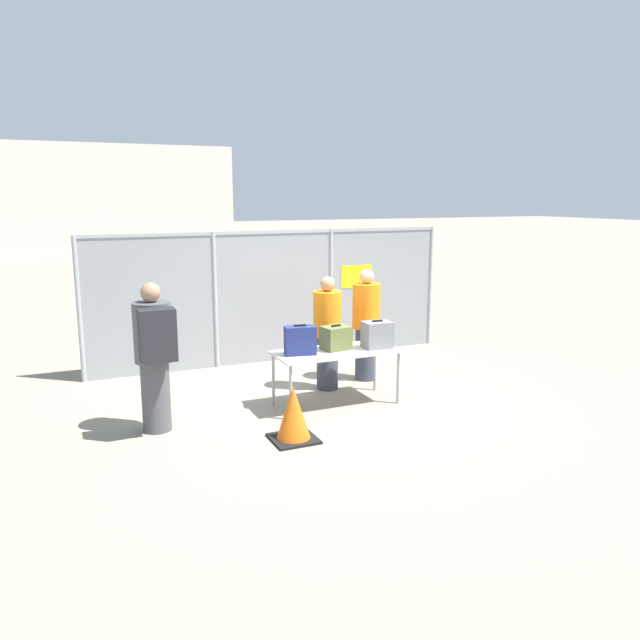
{
  "coord_description": "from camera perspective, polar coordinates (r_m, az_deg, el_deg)",
  "views": [
    {
      "loc": [
        -3.54,
        -7.49,
        2.78
      ],
      "look_at": [
        -0.01,
        0.41,
        1.05
      ],
      "focal_mm": 35.0,
      "sensor_mm": 36.0,
      "label": 1
    }
  ],
  "objects": [
    {
      "name": "fence_section",
      "position": [
        10.53,
        -4.05,
        2.42
      ],
      "size": [
        6.27,
        0.07,
        2.21
      ],
      "color": "#9EA0A5",
      "rests_on": "ground_plane"
    },
    {
      "name": "traffic_cone",
      "position": [
        7.25,
        -2.45,
        -8.69
      ],
      "size": [
        0.51,
        0.51,
        0.64
      ],
      "color": "black",
      "rests_on": "ground_plane"
    },
    {
      "name": "inspection_table",
      "position": [
        8.36,
        1.48,
        -3.23
      ],
      "size": [
        1.68,
        0.76,
        0.74
      ],
      "color": "silver",
      "rests_on": "ground_plane"
    },
    {
      "name": "distant_hangar",
      "position": [
        40.25,
        -21.33,
        10.44
      ],
      "size": [
        15.6,
        11.89,
        5.41
      ],
      "color": "beige",
      "rests_on": "ground_plane"
    },
    {
      "name": "suitcase_olive",
      "position": [
        8.38,
        1.46,
        -1.65
      ],
      "size": [
        0.39,
        0.33,
        0.34
      ],
      "color": "#566033",
      "rests_on": "inspection_table"
    },
    {
      "name": "traveler_hooded",
      "position": [
        7.54,
        -14.9,
        -2.82
      ],
      "size": [
        0.44,
        0.69,
        1.8
      ],
      "rotation": [
        0.0,
        0.0,
        0.29
      ],
      "color": "#4C4C51",
      "rests_on": "ground_plane"
    },
    {
      "name": "suitcase_grey",
      "position": [
        8.5,
        5.25,
        -1.35
      ],
      "size": [
        0.39,
        0.29,
        0.39
      ],
      "color": "slate",
      "rests_on": "inspection_table"
    },
    {
      "name": "utility_trailer",
      "position": [
        12.64,
        -3.72,
        0.56
      ],
      "size": [
        3.52,
        1.97,
        0.75
      ],
      "color": "#B2B2B7",
      "rests_on": "ground_plane"
    },
    {
      "name": "security_worker_near",
      "position": [
        8.98,
        0.69,
        -1.06
      ],
      "size": [
        0.41,
        0.41,
        1.65
      ],
      "rotation": [
        0.0,
        0.0,
        2.8
      ],
      "color": "#383D4C",
      "rests_on": "ground_plane"
    },
    {
      "name": "ground_plane",
      "position": [
        8.73,
        1.18,
        -7.25
      ],
      "size": [
        120.0,
        120.0,
        0.0
      ],
      "primitive_type": "plane",
      "color": "gray"
    },
    {
      "name": "security_worker_far",
      "position": [
        9.47,
        4.24,
        -0.29
      ],
      "size": [
        0.42,
        0.42,
        1.7
      ],
      "rotation": [
        0.0,
        0.0,
        3.5
      ],
      "color": "#383D4C",
      "rests_on": "ground_plane"
    },
    {
      "name": "suitcase_navy",
      "position": [
        8.11,
        -1.83,
        -1.87
      ],
      "size": [
        0.43,
        0.28,
        0.4
      ],
      "color": "navy",
      "rests_on": "inspection_table"
    }
  ]
}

